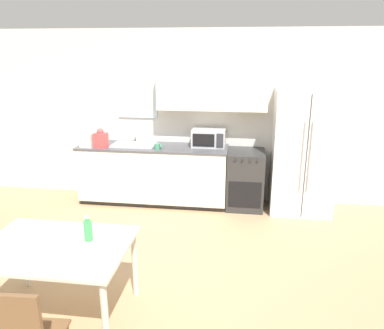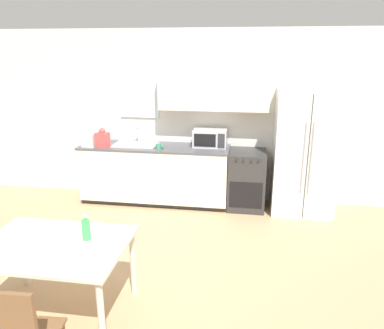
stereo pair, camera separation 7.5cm
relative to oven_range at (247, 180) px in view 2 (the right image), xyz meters
name	(u,v)px [view 2 (the right image)]	position (x,y,z in m)	size (l,w,h in m)	color
ground_plane	(156,261)	(-1.01, -1.79, -0.45)	(12.00, 12.00, 0.00)	tan
wall_back	(189,112)	(-0.95, 0.31, 0.98)	(12.00, 0.38, 2.70)	silver
kitchen_counter	(155,174)	(-1.45, -0.01, 0.02)	(2.35, 0.67, 0.94)	#333333
oven_range	(247,180)	(0.00, 0.00, 0.00)	(0.56, 0.64, 0.90)	#2D2D2D
refrigerator	(305,153)	(0.83, -0.02, 0.47)	(0.89, 0.71, 1.85)	white
kitchen_sink	(136,144)	(-1.76, 0.00, 0.50)	(0.67, 0.42, 0.27)	#B7BABC
microwave	(210,138)	(-0.59, 0.11, 0.62)	(0.52, 0.36, 0.27)	#B7BABC
coffee_mug	(159,146)	(-1.34, -0.19, 0.53)	(0.11, 0.08, 0.09)	#3F8C66
grocery_bag_0	(103,139)	(-2.22, -0.20, 0.62)	(0.22, 0.20, 0.30)	#D14C4C
grocery_bag_1	(89,139)	(-2.45, -0.19, 0.61)	(0.21, 0.19, 0.29)	silver
dining_table	(54,253)	(-1.66, -2.82, 0.20)	(1.29, 0.94, 0.74)	beige
drink_bottle	(86,229)	(-1.40, -2.69, 0.39)	(0.08, 0.08, 0.24)	#3FB259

